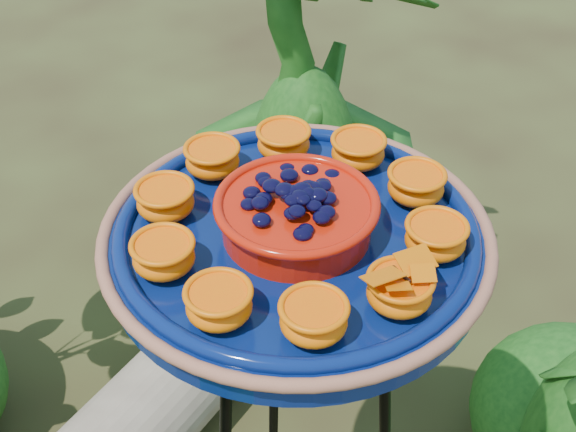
% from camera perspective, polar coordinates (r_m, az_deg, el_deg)
% --- Properties ---
extents(tripod_stand, '(0.43, 0.43, 0.92)m').
position_cam_1_polar(tripod_stand, '(1.28, 0.48, -15.14)').
color(tripod_stand, black).
rests_on(tripod_stand, ground).
extents(feeder_dish, '(0.60, 0.60, 0.11)m').
position_cam_1_polar(feeder_dish, '(0.98, 0.60, -1.25)').
color(feeder_dish, '#071753').
rests_on(feeder_dish, tripod_stand).
extents(driftwood_log, '(0.72, 0.48, 0.23)m').
position_cam_1_polar(driftwood_log, '(1.92, -8.52, -12.35)').
color(driftwood_log, tan).
rests_on(driftwood_log, ground).
extents(shrub_back_right, '(0.86, 0.86, 1.09)m').
position_cam_1_polar(shrub_back_right, '(1.97, 1.13, 6.76)').
color(shrub_back_right, '#144312').
rests_on(shrub_back_right, ground).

